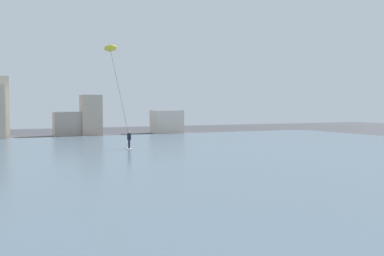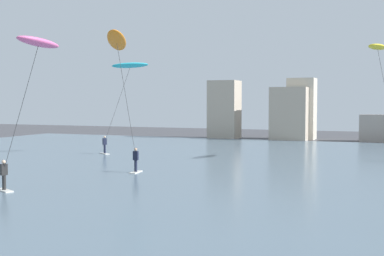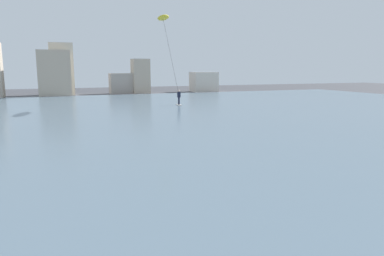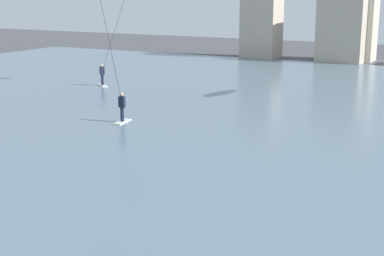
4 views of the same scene
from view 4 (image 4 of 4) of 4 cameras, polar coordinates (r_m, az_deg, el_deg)
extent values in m
cube|color=slate|center=(32.61, 13.18, 0.68)|extent=(84.00, 52.00, 0.10)
cube|color=#B7A893|center=(62.54, 6.98, 10.46)|extent=(3.75, 3.35, 7.64)
cube|color=#B7A893|center=(59.50, 14.69, 9.50)|extent=(4.51, 2.76, 6.67)
cube|color=beige|center=(61.83, 16.32, 10.09)|extent=(3.42, 3.22, 7.87)
cube|color=silver|center=(43.81, -8.92, 4.23)|extent=(1.39, 1.19, 0.06)
cylinder|color=#191E33|center=(43.75, -8.94, 4.77)|extent=(0.20, 0.20, 0.78)
cube|color=#191E33|center=(43.65, -8.97, 5.67)|extent=(0.38, 0.40, 0.60)
sphere|color=beige|center=(43.59, -8.99, 6.20)|extent=(0.20, 0.20, 0.20)
cylinder|color=#333333|center=(43.19, -7.57, 10.11)|extent=(2.07, 1.20, 6.82)
cube|color=silver|center=(31.48, -6.96, 0.63)|extent=(0.60, 1.44, 0.06)
cylinder|color=#191E33|center=(31.39, -6.98, 1.37)|extent=(0.20, 0.20, 0.78)
cube|color=#191E33|center=(31.25, -7.02, 2.61)|extent=(0.36, 0.26, 0.60)
sphere|color=tan|center=(31.18, -7.04, 3.35)|extent=(0.20, 0.20, 0.20)
cylinder|color=#333333|center=(30.35, -8.42, 9.21)|extent=(0.58, 1.45, 7.42)
camera|label=1|loc=(12.74, -52.47, -6.24)|focal=38.64mm
camera|label=2|loc=(4.93, -122.03, -36.04)|focal=46.37mm
camera|label=3|loc=(14.61, -51.09, -4.08)|focal=32.84mm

